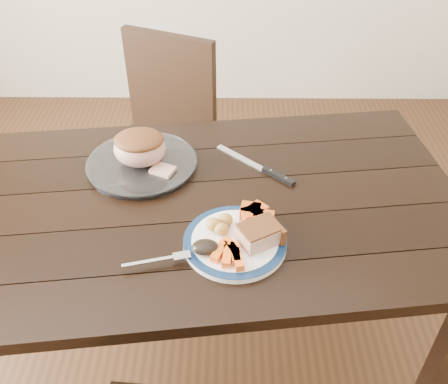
{
  "coord_description": "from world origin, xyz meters",
  "views": [
    {
      "loc": [
        0.09,
        -1.14,
        1.72
      ],
      "look_at": [
        0.08,
        -0.02,
        0.8
      ],
      "focal_mm": 40.0,
      "sensor_mm": 36.0,
      "label": 1
    }
  ],
  "objects_px": {
    "dinner_plate": "(235,242)",
    "carving_knife": "(269,171)",
    "pork_slice": "(259,234)",
    "roast_joint": "(140,149)",
    "serving_platter": "(142,165)",
    "dining_table": "(198,223)",
    "fork": "(162,259)",
    "chair_far": "(161,132)"
  },
  "relations": [
    {
      "from": "chair_far",
      "to": "dinner_plate",
      "type": "relative_size",
      "value": 3.32
    },
    {
      "from": "dining_table",
      "to": "pork_slice",
      "type": "relative_size",
      "value": 16.36
    },
    {
      "from": "pork_slice",
      "to": "dinner_plate",
      "type": "bearing_deg",
      "value": 175.24
    },
    {
      "from": "carving_knife",
      "to": "fork",
      "type": "bearing_deg",
      "value": -84.54
    },
    {
      "from": "dinner_plate",
      "to": "serving_platter",
      "type": "height_order",
      "value": "serving_platter"
    },
    {
      "from": "dining_table",
      "to": "fork",
      "type": "bearing_deg",
      "value": -106.82
    },
    {
      "from": "dining_table",
      "to": "carving_knife",
      "type": "height_order",
      "value": "carving_knife"
    },
    {
      "from": "dinner_plate",
      "to": "dining_table",
      "type": "bearing_deg",
      "value": 121.34
    },
    {
      "from": "dining_table",
      "to": "roast_joint",
      "type": "bearing_deg",
      "value": 137.99
    },
    {
      "from": "serving_platter",
      "to": "dining_table",
      "type": "bearing_deg",
      "value": -42.01
    },
    {
      "from": "dining_table",
      "to": "fork",
      "type": "distance_m",
      "value": 0.29
    },
    {
      "from": "chair_far",
      "to": "carving_knife",
      "type": "bearing_deg",
      "value": 149.2
    },
    {
      "from": "serving_platter",
      "to": "roast_joint",
      "type": "distance_m",
      "value": 0.06
    },
    {
      "from": "serving_platter",
      "to": "roast_joint",
      "type": "xyz_separation_m",
      "value": [
        0.0,
        0.0,
        0.06
      ]
    },
    {
      "from": "fork",
      "to": "roast_joint",
      "type": "relative_size",
      "value": 1.06
    },
    {
      "from": "pork_slice",
      "to": "chair_far",
      "type": "bearing_deg",
      "value": 112.35
    },
    {
      "from": "fork",
      "to": "carving_knife",
      "type": "bearing_deg",
      "value": 38.87
    },
    {
      "from": "dinner_plate",
      "to": "roast_joint",
      "type": "height_order",
      "value": "roast_joint"
    },
    {
      "from": "pork_slice",
      "to": "fork",
      "type": "relative_size",
      "value": 0.59
    },
    {
      "from": "chair_far",
      "to": "roast_joint",
      "type": "relative_size",
      "value": 5.59
    },
    {
      "from": "dinner_plate",
      "to": "carving_knife",
      "type": "xyz_separation_m",
      "value": [
        0.11,
        0.32,
        -0.0
      ]
    },
    {
      "from": "dining_table",
      "to": "chair_far",
      "type": "height_order",
      "value": "chair_far"
    },
    {
      "from": "chair_far",
      "to": "fork",
      "type": "relative_size",
      "value": 5.27
    },
    {
      "from": "dining_table",
      "to": "carving_knife",
      "type": "relative_size",
      "value": 6.78
    },
    {
      "from": "dining_table",
      "to": "roast_joint",
      "type": "xyz_separation_m",
      "value": [
        -0.19,
        0.17,
        0.16
      ]
    },
    {
      "from": "dinner_plate",
      "to": "pork_slice",
      "type": "distance_m",
      "value": 0.07
    },
    {
      "from": "dinner_plate",
      "to": "serving_platter",
      "type": "distance_m",
      "value": 0.46
    },
    {
      "from": "fork",
      "to": "carving_knife",
      "type": "distance_m",
      "value": 0.5
    },
    {
      "from": "chair_far",
      "to": "carving_knife",
      "type": "relative_size",
      "value": 3.71
    },
    {
      "from": "dining_table",
      "to": "chair_far",
      "type": "relative_size",
      "value": 1.82
    },
    {
      "from": "serving_platter",
      "to": "pork_slice",
      "type": "xyz_separation_m",
      "value": [
        0.36,
        -0.36,
        0.03
      ]
    },
    {
      "from": "dinner_plate",
      "to": "chair_far",
      "type": "bearing_deg",
      "value": 109.05
    },
    {
      "from": "dining_table",
      "to": "serving_platter",
      "type": "distance_m",
      "value": 0.27
    },
    {
      "from": "chair_far",
      "to": "fork",
      "type": "height_order",
      "value": "chair_far"
    },
    {
      "from": "serving_platter",
      "to": "pork_slice",
      "type": "distance_m",
      "value": 0.51
    },
    {
      "from": "roast_joint",
      "to": "chair_far",
      "type": "bearing_deg",
      "value": 91.63
    },
    {
      "from": "chair_far",
      "to": "fork",
      "type": "distance_m",
      "value": 1.03
    },
    {
      "from": "dinner_plate",
      "to": "carving_knife",
      "type": "height_order",
      "value": "dinner_plate"
    },
    {
      "from": "dinner_plate",
      "to": "fork",
      "type": "xyz_separation_m",
      "value": [
        -0.19,
        -0.08,
        0.01
      ]
    },
    {
      "from": "fork",
      "to": "carving_knife",
      "type": "relative_size",
      "value": 0.7
    },
    {
      "from": "pork_slice",
      "to": "roast_joint",
      "type": "height_order",
      "value": "roast_joint"
    },
    {
      "from": "chair_far",
      "to": "fork",
      "type": "xyz_separation_m",
      "value": [
        0.13,
        -0.99,
        0.25
      ]
    }
  ]
}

